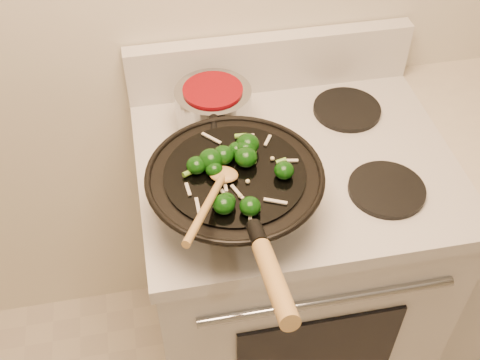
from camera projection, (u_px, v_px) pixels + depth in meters
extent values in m
cube|color=silver|center=(285.00, 272.00, 1.83)|extent=(0.76, 0.64, 0.88)
cube|color=silver|center=(295.00, 164.00, 1.50)|extent=(0.78, 0.66, 0.04)
cube|color=silver|center=(270.00, 62.00, 1.63)|extent=(0.78, 0.05, 0.16)
cylinder|color=#9A9DA2|center=(328.00, 301.00, 1.36)|extent=(0.60, 0.02, 0.02)
cube|color=black|center=(318.00, 350.00, 1.53)|extent=(0.42, 0.01, 0.28)
cylinder|color=black|center=(235.00, 211.00, 1.35)|extent=(0.18, 0.18, 0.01)
cylinder|color=black|center=(387.00, 189.00, 1.40)|extent=(0.18, 0.18, 0.01)
cylinder|color=black|center=(214.00, 126.00, 1.56)|extent=(0.18, 0.18, 0.01)
cylinder|color=black|center=(347.00, 109.00, 1.61)|extent=(0.18, 0.18, 0.01)
torus|color=black|center=(235.00, 175.00, 1.27)|extent=(0.38, 0.38, 0.01)
cylinder|color=black|center=(235.00, 174.00, 1.27)|extent=(0.30, 0.30, 0.01)
cylinder|color=black|center=(257.00, 234.00, 1.08)|extent=(0.03, 0.07, 0.05)
cylinder|color=#AA7F43|center=(275.00, 281.00, 0.97)|extent=(0.04, 0.20, 0.09)
ellipsoid|color=#0A3207|center=(236.00, 149.00, 1.30)|extent=(0.04, 0.04, 0.03)
cylinder|color=#46802E|center=(241.00, 152.00, 1.30)|extent=(0.02, 0.02, 0.02)
ellipsoid|color=#0A3207|center=(246.00, 149.00, 1.29)|extent=(0.05, 0.05, 0.04)
ellipsoid|color=#0A3207|center=(226.00, 201.00, 1.19)|extent=(0.04, 0.04, 0.03)
ellipsoid|color=#0A3207|center=(224.00, 204.00, 1.18)|extent=(0.05, 0.05, 0.04)
cylinder|color=#46802E|center=(231.00, 207.00, 1.19)|extent=(0.02, 0.02, 0.01)
ellipsoid|color=#0A3207|center=(196.00, 165.00, 1.26)|extent=(0.04, 0.04, 0.04)
ellipsoid|color=#0A3207|center=(284.00, 170.00, 1.25)|extent=(0.04, 0.04, 0.04)
ellipsoid|color=#0A3207|center=(246.00, 157.00, 1.27)|extent=(0.05, 0.05, 0.04)
cylinder|color=#46802E|center=(253.00, 161.00, 1.28)|extent=(0.02, 0.02, 0.02)
ellipsoid|color=#0A3207|center=(214.00, 169.00, 1.25)|extent=(0.04, 0.04, 0.03)
ellipsoid|color=#0A3207|center=(247.00, 144.00, 1.31)|extent=(0.04, 0.04, 0.03)
ellipsoid|color=#0A3207|center=(211.00, 159.00, 1.27)|extent=(0.05, 0.05, 0.04)
cylinder|color=#46802E|center=(218.00, 163.00, 1.28)|extent=(0.02, 0.02, 0.02)
ellipsoid|color=#0A3207|center=(223.00, 155.00, 1.28)|extent=(0.05, 0.05, 0.04)
ellipsoid|color=#0A3207|center=(248.00, 144.00, 1.30)|extent=(0.05, 0.05, 0.04)
ellipsoid|color=#0A3207|center=(250.00, 206.00, 1.18)|extent=(0.04, 0.04, 0.04)
cylinder|color=#46802E|center=(256.00, 209.00, 1.19)|extent=(0.02, 0.02, 0.02)
cube|color=beige|center=(200.00, 166.00, 1.28)|extent=(0.01, 0.04, 0.00)
cube|color=beige|center=(237.00, 192.00, 1.22)|extent=(0.02, 0.04, 0.00)
cube|color=beige|center=(225.00, 197.00, 1.22)|extent=(0.02, 0.04, 0.00)
cube|color=beige|center=(188.00, 189.00, 1.23)|extent=(0.01, 0.04, 0.00)
cube|color=beige|center=(252.00, 140.00, 1.33)|extent=(0.02, 0.04, 0.00)
cube|color=beige|center=(268.00, 140.00, 1.33)|extent=(0.02, 0.03, 0.00)
cube|color=beige|center=(289.00, 161.00, 1.29)|extent=(0.04, 0.01, 0.00)
cube|color=beige|center=(276.00, 201.00, 1.21)|extent=(0.05, 0.03, 0.00)
cube|color=beige|center=(250.00, 210.00, 1.19)|extent=(0.02, 0.05, 0.00)
cube|color=beige|center=(225.00, 184.00, 1.24)|extent=(0.01, 0.05, 0.00)
cube|color=beige|center=(211.00, 138.00, 1.34)|extent=(0.04, 0.04, 0.00)
cube|color=beige|center=(198.00, 208.00, 1.19)|extent=(0.01, 0.05, 0.00)
cylinder|color=#619C32|center=(188.00, 173.00, 1.26)|extent=(0.03, 0.02, 0.02)
cylinder|color=#619C32|center=(281.00, 161.00, 1.28)|extent=(0.02, 0.03, 0.02)
cylinder|color=#619C32|center=(249.00, 152.00, 1.30)|extent=(0.02, 0.03, 0.02)
cylinder|color=#619C32|center=(241.00, 136.00, 1.34)|extent=(0.01, 0.02, 0.01)
cylinder|color=#619C32|center=(247.00, 145.00, 1.32)|extent=(0.03, 0.01, 0.02)
cylinder|color=#619C32|center=(254.00, 149.00, 1.31)|extent=(0.03, 0.03, 0.02)
sphere|color=beige|center=(240.00, 196.00, 1.22)|extent=(0.01, 0.01, 0.01)
sphere|color=beige|center=(248.00, 181.00, 1.24)|extent=(0.01, 0.01, 0.01)
sphere|color=beige|center=(272.00, 159.00, 1.29)|extent=(0.01, 0.01, 0.01)
ellipsoid|color=#AA7F43|center=(224.00, 174.00, 1.25)|extent=(0.08, 0.07, 0.02)
cylinder|color=#AA7F43|center=(206.00, 207.00, 1.13)|extent=(0.12, 0.24, 0.09)
cylinder|color=#9A9DA2|center=(213.00, 108.00, 1.52)|extent=(0.19, 0.19, 0.11)
cylinder|color=#72050B|center=(213.00, 90.00, 1.48)|extent=(0.15, 0.15, 0.01)
cylinder|color=black|center=(214.00, 134.00, 1.37)|extent=(0.04, 0.12, 0.02)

